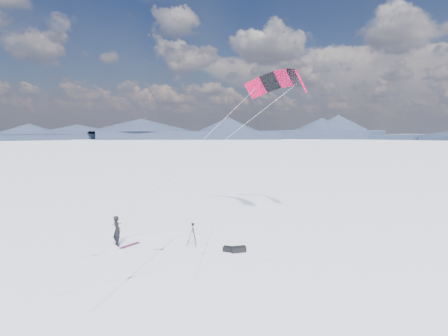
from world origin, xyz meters
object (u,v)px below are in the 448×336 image
gear_bag_a (238,249)px  gear_bag_b (230,249)px  snowboard (130,245)px  tripod (193,231)px  snowkiter (117,246)px

gear_bag_a → gear_bag_b: 0.45m
snowboard → gear_bag_a: (4.99, -3.78, 0.14)m
tripod → gear_bag_b: bearing=-84.9°
tripod → snowboard: bearing=117.1°
snowkiter → gear_bag_a: size_ratio=2.00×
snowkiter → snowboard: size_ratio=1.27×
snowboard → gear_bag_a: bearing=-65.6°
snowboard → gear_bag_b: size_ratio=1.77×
snowboard → tripod: size_ratio=1.02×
snowboard → gear_bag_a: 6.26m
tripod → gear_bag_b: (1.44, -1.77, -0.72)m
snowboard → gear_bag_b: 5.81m
snowkiter → tripod: (3.81, -2.05, 0.87)m
snowkiter → tripod: 4.41m
snowboard → gear_bag_b: bearing=-65.8°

